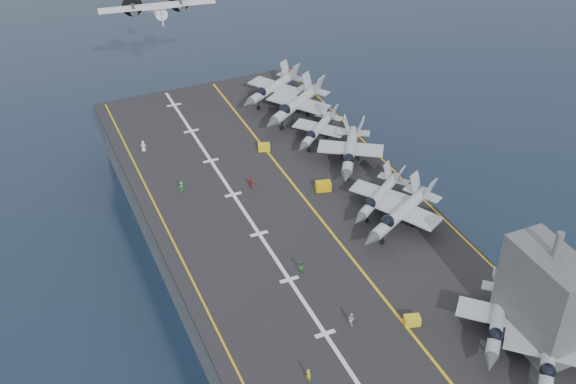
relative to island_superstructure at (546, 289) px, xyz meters
name	(u,v)px	position (x,y,z in m)	size (l,w,h in m)	color
ground	(299,280)	(-15.00, 30.00, -17.90)	(500.00, 500.00, 0.00)	#142135
hull	(299,253)	(-15.00, 30.00, -12.90)	(36.00, 90.00, 10.00)	#56595E
flight_deck	(300,224)	(-15.00, 30.00, -7.70)	(38.00, 92.00, 0.40)	black
foul_line	(320,217)	(-12.00, 30.00, -7.48)	(0.35, 90.00, 0.02)	gold
landing_centerline	(259,234)	(-21.00, 30.00, -7.48)	(0.50, 90.00, 0.02)	silver
deck_edge_port	(180,255)	(-32.00, 30.00, -7.48)	(0.25, 90.00, 0.02)	gold
deck_edge_stbd	(416,192)	(3.50, 30.00, -7.48)	(0.25, 90.00, 0.02)	gold
island_superstructure	(546,289)	(0.00, 0.00, 0.00)	(5.00, 10.00, 15.00)	#56595E
fighter_jet_0	(549,352)	(-1.66, -3.95, -5.06)	(16.48, 16.63, 4.88)	#8F989F
fighter_jet_1	(498,318)	(-3.45, 2.30, -5.09)	(16.29, 16.45, 4.82)	#A3AAB3
fighter_jet_3	(401,212)	(-3.17, 23.56, -4.83)	(18.39, 16.24, 5.34)	#98A2A8
fighter_jet_4	(379,195)	(-3.52, 28.65, -5.23)	(15.72, 14.68, 4.54)	gray
fighter_jet_5	(350,150)	(-1.86, 40.42, -4.90)	(16.51, 18.03, 5.21)	#8F969E
fighter_jet_6	(318,129)	(-3.27, 48.80, -5.29)	(15.18, 14.77, 4.42)	#949DA3
fighter_jet_7	(296,103)	(-3.37, 57.10, -4.69)	(19.43, 18.09, 5.61)	#969DA6
fighter_jet_8	(272,87)	(-4.46, 64.68, -4.92)	(17.81, 16.14, 5.15)	#959EA5
tow_cart_a	(412,320)	(-11.21, 7.41, -6.95)	(2.10, 1.66, 1.10)	gold
tow_cart_b	(323,186)	(-8.57, 35.88, -6.84)	(2.47, 1.92, 1.31)	#D1A10A
tow_cart_c	(264,147)	(-12.27, 49.59, -6.95)	(2.11, 1.68, 1.10)	gold
crew_1	(308,375)	(-25.58, 4.73, -6.67)	(1.05, 1.19, 1.66)	gold
crew_2	(300,267)	(-19.24, 20.68, -6.62)	(1.19, 1.26, 1.76)	#2A862D
crew_3	(181,186)	(-27.54, 43.90, -6.69)	(1.10, 0.87, 1.62)	#288039
crew_4	(251,183)	(-18.02, 40.57, -6.66)	(1.11, 1.21, 1.67)	#B21919
crew_5	(143,146)	(-29.76, 56.95, -6.58)	(1.26, 1.01, 1.85)	silver
crew_7	(351,319)	(-17.63, 10.15, -6.65)	(0.91, 1.16, 1.71)	beige
transport_plane	(158,12)	(-19.71, 80.17, 5.67)	(22.12, 16.57, 4.82)	silver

